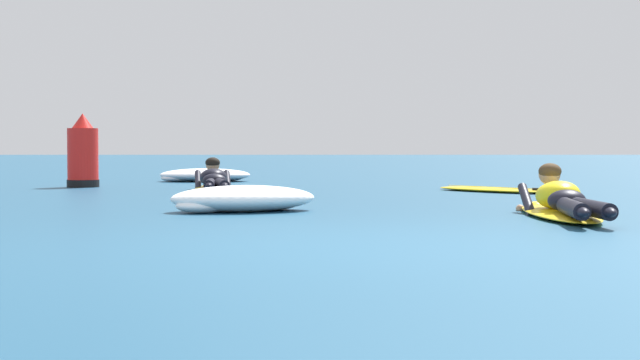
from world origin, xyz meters
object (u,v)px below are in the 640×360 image
(surfer_far, at_px, (214,182))
(drifting_surfboard, at_px, (492,190))
(channel_marker_buoy, at_px, (83,157))
(surfer_near, at_px, (561,203))

(surfer_far, height_order, drifting_surfboard, surfer_far)
(surfer_far, relative_size, channel_marker_buoy, 2.24)
(surfer_far, height_order, channel_marker_buoy, channel_marker_buoy)
(drifting_surfboard, bearing_deg, channel_marker_buoy, 165.05)
(drifting_surfboard, distance_m, channel_marker_buoy, 6.52)
(surfer_far, xyz_separation_m, drifting_surfboard, (4.01, -0.16, -0.10))
(surfer_near, bearing_deg, surfer_far, 126.39)
(channel_marker_buoy, bearing_deg, surfer_near, -47.65)
(surfer_near, xyz_separation_m, drifting_surfboard, (0.30, 4.89, -0.10))
(channel_marker_buoy, bearing_deg, drifting_surfboard, -14.95)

